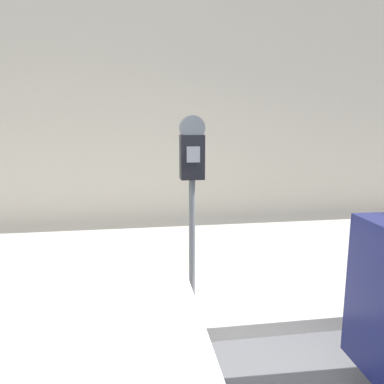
{
  "coord_description": "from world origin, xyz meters",
  "views": [
    {
      "loc": [
        0.15,
        -1.71,
        1.63
      ],
      "look_at": [
        0.6,
        1.21,
        1.08
      ],
      "focal_mm": 35.0,
      "sensor_mm": 36.0,
      "label": 1
    }
  ],
  "objects": [
    {
      "name": "parking_meter",
      "position": [
        0.6,
        1.21,
        1.28
      ],
      "size": [
        0.19,
        0.14,
        1.57
      ],
      "color": "slate",
      "rests_on": "sidewalk"
    },
    {
      "name": "sidewalk",
      "position": [
        0.0,
        2.2,
        0.06
      ],
      "size": [
        24.0,
        2.8,
        0.11
      ],
      "color": "#BCB7AD",
      "rests_on": "ground_plane"
    }
  ]
}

